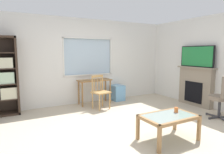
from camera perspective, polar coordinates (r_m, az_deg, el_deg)
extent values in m
cube|color=beige|center=(4.04, 4.74, -15.07)|extent=(6.54, 5.91, 0.02)
cube|color=silver|center=(6.04, -8.24, -3.40)|extent=(5.54, 0.12, 0.83)
cube|color=silver|center=(5.98, -8.57, 13.92)|extent=(5.54, 0.12, 0.55)
cube|color=silver|center=(5.57, -24.99, 5.19)|extent=(2.16, 0.12, 1.12)
cube|color=silver|center=(6.80, 6.32, 6.07)|extent=(1.87, 0.12, 1.12)
cube|color=silver|center=(6.00, -7.14, 5.91)|extent=(1.51, 0.02, 1.12)
cube|color=white|center=(5.97, -6.81, 0.67)|extent=(1.57, 0.06, 0.03)
cube|color=white|center=(5.95, -6.97, 11.15)|extent=(1.57, 0.06, 0.03)
cube|color=white|center=(5.69, -14.00, 5.68)|extent=(0.03, 0.06, 1.12)
cube|color=white|center=(6.26, -0.41, 6.02)|extent=(0.03, 0.06, 1.12)
cube|color=silver|center=(5.82, 28.86, 3.68)|extent=(0.12, 5.11, 2.50)
cube|color=#38281E|center=(5.34, -25.98, 0.39)|extent=(0.05, 0.38, 1.90)
cube|color=#38281E|center=(5.52, -29.90, -9.48)|extent=(0.90, 0.38, 0.05)
cube|color=beige|center=(5.39, -27.87, -4.05)|extent=(0.35, 0.29, 0.27)
cube|color=#B7D6B2|center=(5.33, -28.49, -0.17)|extent=(0.34, 0.28, 0.27)
cube|color=olive|center=(5.75, -5.11, -0.92)|extent=(0.98, 0.41, 0.03)
cylinder|color=olive|center=(5.51, -8.63, -5.15)|extent=(0.04, 0.04, 0.69)
cylinder|color=olive|center=(5.86, -0.51, -4.32)|extent=(0.04, 0.04, 0.69)
cylinder|color=olive|center=(5.79, -9.69, -4.57)|extent=(0.04, 0.04, 0.69)
cylinder|color=olive|center=(6.13, -1.88, -3.81)|extent=(0.04, 0.04, 0.69)
cube|color=tan|center=(5.27, -3.23, -4.48)|extent=(0.49, 0.47, 0.04)
cylinder|color=tan|center=(5.10, -3.67, -7.58)|extent=(0.04, 0.04, 0.43)
cylinder|color=tan|center=(5.31, -0.69, -6.99)|extent=(0.04, 0.04, 0.43)
cylinder|color=tan|center=(5.36, -5.71, -6.89)|extent=(0.04, 0.04, 0.43)
cylinder|color=tan|center=(5.55, -2.79, -6.36)|extent=(0.04, 0.04, 0.43)
cylinder|color=tan|center=(5.27, -5.77, -2.04)|extent=(0.04, 0.04, 0.45)
cylinder|color=tan|center=(5.46, -2.82, -1.68)|extent=(0.04, 0.04, 0.45)
cube|color=tan|center=(5.33, -4.29, 0.21)|extent=(0.36, 0.10, 0.06)
cylinder|color=tan|center=(5.31, -5.19, -2.29)|extent=(0.02, 0.02, 0.35)
cylinder|color=tan|center=(5.37, -4.26, -2.17)|extent=(0.02, 0.02, 0.35)
cylinder|color=tan|center=(5.43, -3.36, -2.06)|extent=(0.02, 0.02, 0.35)
cube|color=#72ADDB|center=(6.24, 1.60, -4.59)|extent=(0.35, 0.40, 0.48)
cube|color=gray|center=(6.09, 23.22, -2.67)|extent=(0.18, 1.04, 1.07)
cube|color=black|center=(6.04, 22.59, -4.07)|extent=(0.03, 0.57, 0.59)
cube|color=gray|center=(6.01, 23.36, 2.53)|extent=(0.26, 1.14, 0.04)
cube|color=black|center=(6.00, 23.51, 5.53)|extent=(0.05, 1.05, 0.59)
cube|color=#237F3D|center=(5.97, 23.34, 5.53)|extent=(0.01, 1.00, 0.54)
cylinder|color=#7A6B5B|center=(5.16, 28.96, -5.32)|extent=(0.48, 0.48, 0.09)
cylinder|color=#38383D|center=(5.21, 28.80, -7.90)|extent=(0.06, 0.06, 0.42)
cube|color=#38383D|center=(5.17, 27.63, -10.38)|extent=(0.28, 0.08, 0.03)
cylinder|color=#38383D|center=(5.07, 26.54, -10.72)|extent=(0.05, 0.05, 0.05)
cube|color=#38383D|center=(5.15, 29.47, -10.54)|extent=(0.16, 0.27, 0.03)
cube|color=#38383D|center=(5.40, 28.79, -9.70)|extent=(0.26, 0.16, 0.03)
cylinder|color=#38383D|center=(5.54, 28.92, -9.36)|extent=(0.05, 0.05, 0.05)
cube|color=#38383D|center=(5.32, 27.25, -9.86)|extent=(0.08, 0.28, 0.03)
cylinder|color=#38383D|center=(5.38, 25.88, -9.66)|extent=(0.05, 0.05, 0.05)
cube|color=#8C9E99|center=(3.57, 16.20, -10.79)|extent=(0.85, 0.49, 0.02)
cube|color=#A37547|center=(3.40, 19.50, -12.11)|extent=(0.95, 0.05, 0.05)
cube|color=#A37547|center=(3.76, 13.21, -10.00)|extent=(0.95, 0.05, 0.05)
cube|color=#A37547|center=(3.28, 10.47, -12.50)|extent=(0.05, 0.59, 0.05)
cube|color=#A37547|center=(3.89, 20.96, -9.69)|extent=(0.05, 0.59, 0.05)
cube|color=#A37547|center=(3.18, 13.63, -17.61)|extent=(0.05, 0.05, 0.39)
cube|color=#A37547|center=(3.80, 24.02, -13.78)|extent=(0.05, 0.05, 0.39)
cube|color=#A37547|center=(3.56, 7.52, -14.66)|extent=(0.05, 0.05, 0.39)
cube|color=#A37547|center=(4.13, 17.88, -11.82)|extent=(0.05, 0.05, 0.39)
cylinder|color=orange|center=(3.76, 18.21, -9.07)|extent=(0.07, 0.07, 0.09)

